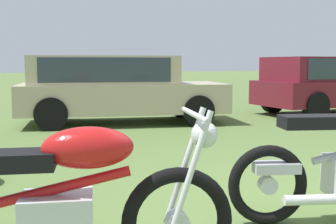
# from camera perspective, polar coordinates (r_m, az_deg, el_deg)

# --- Properties ---
(ground_plane) EXTENTS (120.00, 120.00, 0.00)m
(ground_plane) POSITION_cam_1_polar(r_m,az_deg,el_deg) (4.07, 20.44, -12.41)
(ground_plane) COLOR #567038
(motorcycle_red) EXTENTS (2.06, 0.83, 1.02)m
(motorcycle_red) POSITION_cam_1_polar(r_m,az_deg,el_deg) (2.64, -14.00, -11.57)
(motorcycle_red) COLOR black
(motorcycle_red) RESTS_ON ground
(car_beige) EXTENTS (4.58, 2.71, 1.43)m
(car_beige) POSITION_cam_1_polar(r_m,az_deg,el_deg) (9.52, -7.01, 3.56)
(car_beige) COLOR #BCAD8C
(car_beige) RESTS_ON ground
(car_burgundy) EXTENTS (4.25, 1.85, 1.43)m
(car_burgundy) POSITION_cam_1_polar(r_m,az_deg,el_deg) (11.98, 20.35, 3.76)
(car_burgundy) COLOR maroon
(car_burgundy) RESTS_ON ground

